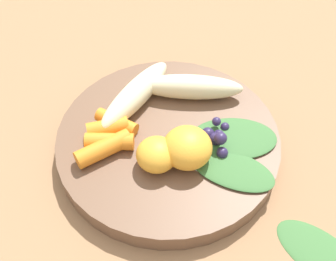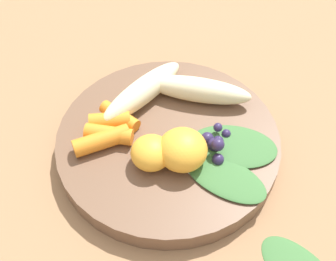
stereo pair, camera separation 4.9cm
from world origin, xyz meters
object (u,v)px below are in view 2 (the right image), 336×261
banana_peeled_left (143,91)px  banana_peeled_right (198,90)px  bowl (168,143)px  orange_segment_near (182,150)px

banana_peeled_left → banana_peeled_right: same height
bowl → banana_peeled_left: 0.07m
bowl → banana_peeled_right: bearing=-108.7°
bowl → banana_peeled_right: (-0.02, -0.07, 0.03)m
bowl → banana_peeled_right: banana_peeled_right is taller
bowl → banana_peeled_right: size_ratio=1.99×
bowl → banana_peeled_right: 0.07m
banana_peeled_right → orange_segment_near: 0.10m
banana_peeled_right → bowl: bearing=70.9°
bowl → banana_peeled_left: banana_peeled_left is taller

